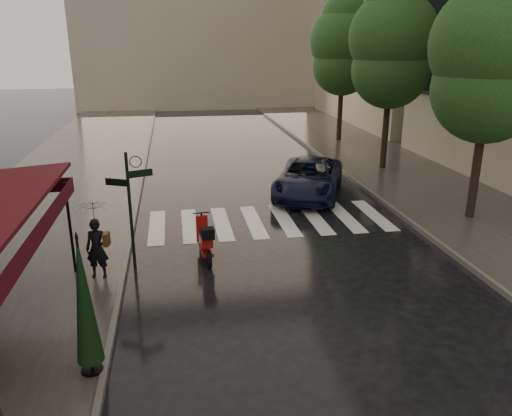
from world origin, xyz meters
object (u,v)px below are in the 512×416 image
object	(u,v)px
pedestrian_with_umbrella	(94,217)
scooter	(205,241)
parked_car	(309,178)
parasol_front	(84,301)

from	to	relation	value
pedestrian_with_umbrella	scooter	world-z (taller)	pedestrian_with_umbrella
pedestrian_with_umbrella	scooter	xyz separation A→B (m)	(2.67, 0.91, -1.17)
pedestrian_with_umbrella	parked_car	xyz separation A→B (m)	(7.04, 6.34, -1.00)
parked_car	parasol_front	distance (m)	12.22
scooter	parked_car	distance (m)	6.97
scooter	parked_car	size ratio (longest dim) A/B	0.35
pedestrian_with_umbrella	parked_car	bearing A→B (deg)	51.11
scooter	parasol_front	distance (m)	5.39
pedestrian_with_umbrella	scooter	bearing A→B (deg)	27.86
scooter	parasol_front	xyz separation A→B (m)	(-2.33, -4.76, 0.99)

